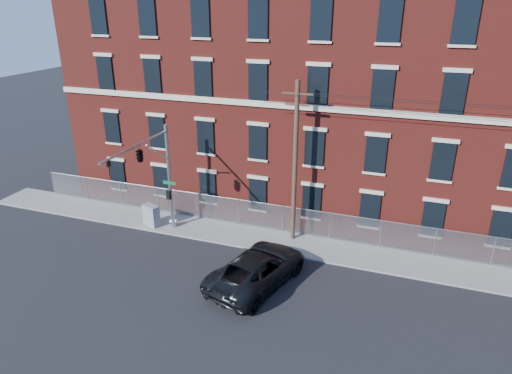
{
  "coord_description": "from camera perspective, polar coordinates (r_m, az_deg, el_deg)",
  "views": [
    {
      "loc": [
        8.33,
        -19.28,
        14.2
      ],
      "look_at": [
        0.09,
        4.0,
        4.0
      ],
      "focal_mm": 31.86,
      "sensor_mm": 36.0,
      "label": 1
    }
  ],
  "objects": [
    {
      "name": "pickup_truck",
      "position": [
        24.67,
        0.17,
        -10.18
      ],
      "size": [
        4.65,
        7.07,
        1.81
      ],
      "primitive_type": "imported",
      "rotation": [
        0.0,
        0.0,
        2.87
      ],
      "color": "black",
      "rests_on": "ground"
    },
    {
      "name": "utility_pole_near",
      "position": [
        27.16,
        4.94,
        3.3
      ],
      "size": [
        1.8,
        0.28,
        10.0
      ],
      "color": "#4C3426",
      "rests_on": "ground"
    },
    {
      "name": "utility_cabinet",
      "position": [
        31.28,
        -12.99,
        -3.48
      ],
      "size": [
        1.28,
        0.93,
        1.44
      ],
      "primitive_type": "cube",
      "rotation": [
        0.0,
        0.0,
        -0.35
      ],
      "color": "gray",
      "rests_on": "sidewalk"
    },
    {
      "name": "ground",
      "position": [
        25.35,
        -3.27,
        -11.67
      ],
      "size": [
        140.0,
        140.0,
        0.0
      ],
      "primitive_type": "plane",
      "color": "black",
      "rests_on": "ground"
    },
    {
      "name": "chain_link_fence",
      "position": [
        28.99,
        24.63,
        -6.76
      ],
      "size": [
        59.06,
        0.06,
        1.85
      ],
      "color": "#A5A8AD",
      "rests_on": "ground"
    },
    {
      "name": "sidewalk",
      "position": [
        28.34,
        24.46,
        -9.76
      ],
      "size": [
        65.0,
        3.0,
        0.12
      ],
      "primitive_type": "cube",
      "color": "gray",
      "rests_on": "ground"
    },
    {
      "name": "mill_building",
      "position": [
        33.96,
        25.78,
        9.98
      ],
      "size": [
        55.3,
        14.32,
        16.3
      ],
      "color": "maroon",
      "rests_on": "ground"
    },
    {
      "name": "traffic_signal_mast",
      "position": [
        27.27,
        -13.48,
        2.94
      ],
      "size": [
        0.9,
        6.75,
        7.0
      ],
      "color": "#9EA0A5",
      "rests_on": "ground"
    }
  ]
}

